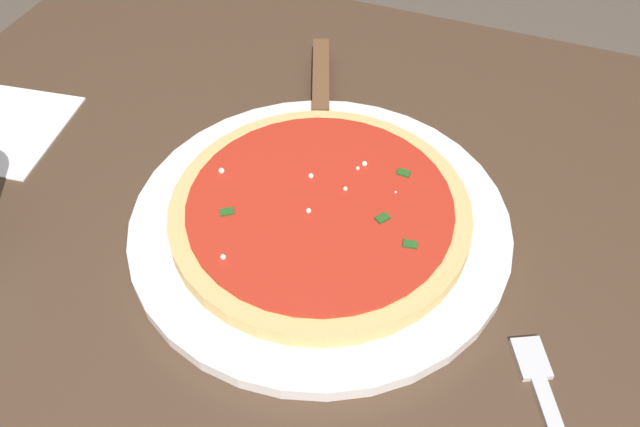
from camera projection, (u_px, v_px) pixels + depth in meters
name	position (u px, v px, depth m)	size (l,w,h in m)	color
restaurant_table	(285.00, 323.00, 0.71)	(0.92, 0.83, 0.73)	black
serving_plate	(320.00, 223.00, 0.61)	(0.35, 0.35, 0.01)	white
pizza	(320.00, 211.00, 0.60)	(0.27, 0.27, 0.02)	#DBB26B
pizza_server	(321.00, 101.00, 0.71)	(0.12, 0.22, 0.01)	silver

